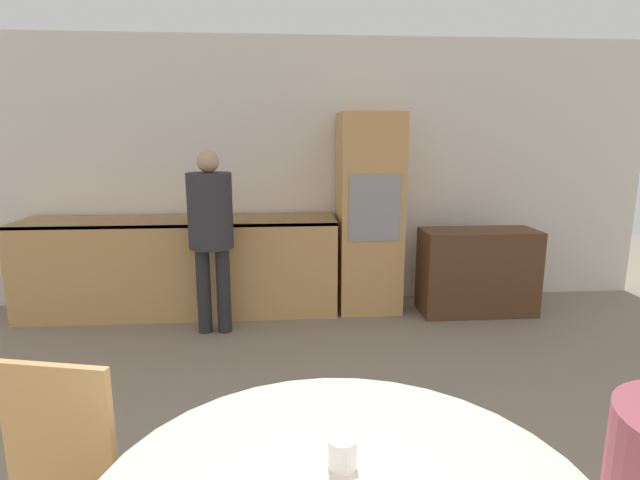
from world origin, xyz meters
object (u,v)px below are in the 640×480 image
oven_unit (369,213)px  sideboard (477,272)px  cup (343,453)px  person_standing (211,224)px

oven_unit → sideboard: (1.01, -0.23, -0.54)m
sideboard → cup: bearing=-117.8°
oven_unit → sideboard: bearing=-12.7°
oven_unit → person_standing: size_ratio=1.21×
person_standing → cup: person_standing is taller
sideboard → person_standing: size_ratio=0.69×
sideboard → person_standing: person_standing is taller
sideboard → cup: (-1.68, -3.19, 0.39)m
sideboard → cup: size_ratio=12.14×
sideboard → cup: 3.63m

